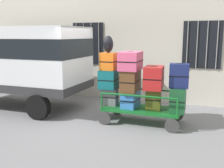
# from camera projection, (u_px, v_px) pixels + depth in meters

# --- Properties ---
(ground_plane) EXTENTS (40.00, 40.00, 0.00)m
(ground_plane) POSITION_uv_depth(u_px,v_px,m) (110.00, 121.00, 7.31)
(ground_plane) COLOR gray
(building_wall) EXTENTS (12.00, 0.38, 5.00)m
(building_wall) POSITION_uv_depth(u_px,v_px,m) (137.00, 29.00, 9.30)
(building_wall) COLOR beige
(building_wall) RESTS_ON ground
(van) EXTENTS (4.49, 2.09, 2.55)m
(van) POSITION_uv_depth(u_px,v_px,m) (17.00, 58.00, 8.52)
(van) COLOR silver
(van) RESTS_ON ground
(luggage_cart) EXTENTS (2.09, 1.04, 0.40)m
(luggage_cart) POSITION_uv_depth(u_px,v_px,m) (142.00, 111.00, 7.08)
(luggage_cart) COLOR #146023
(luggage_cart) RESTS_ON ground
(cart_railing) EXTENTS (1.98, 0.90, 0.45)m
(cart_railing) POSITION_uv_depth(u_px,v_px,m) (142.00, 95.00, 7.00)
(cart_railing) COLOR #146023
(cart_railing) RESTS_ON luggage_cart
(suitcase_left_bottom) EXTENTS (0.48, 0.29, 0.48)m
(suitcase_left_bottom) POSITION_uv_depth(u_px,v_px,m) (109.00, 97.00, 7.35)
(suitcase_left_bottom) COLOR slate
(suitcase_left_bottom) RESTS_ON luggage_cart
(suitcase_left_middle) EXTENTS (0.47, 0.63, 0.50)m
(suitcase_left_middle) POSITION_uv_depth(u_px,v_px,m) (109.00, 79.00, 7.28)
(suitcase_left_middle) COLOR #0F5960
(suitcase_left_middle) RESTS_ON suitcase_left_bottom
(suitcase_left_top) EXTENTS (0.41, 0.37, 0.47)m
(suitcase_left_top) POSITION_uv_depth(u_px,v_px,m) (108.00, 61.00, 7.13)
(suitcase_left_top) COLOR orange
(suitcase_left_top) RESTS_ON suitcase_left_middle
(suitcase_midleft_bottom) EXTENTS (0.42, 0.63, 0.45)m
(suitcase_midleft_bottom) POSITION_uv_depth(u_px,v_px,m) (131.00, 99.00, 7.14)
(suitcase_midleft_bottom) COLOR #3372C6
(suitcase_midleft_bottom) RESTS_ON luggage_cart
(suitcase_midleft_middle) EXTENTS (0.43, 0.77, 0.57)m
(suitcase_midleft_middle) POSITION_uv_depth(u_px,v_px,m) (131.00, 81.00, 7.03)
(suitcase_midleft_middle) COLOR brown
(suitcase_midleft_middle) RESTS_ON suitcase_midleft_bottom
(suitcase_midleft_top) EXTENTS (0.52, 0.79, 0.48)m
(suitcase_midleft_top) POSITION_uv_depth(u_px,v_px,m) (131.00, 61.00, 6.91)
(suitcase_midleft_top) COLOR #CC4C72
(suitcase_midleft_top) RESTS_ON suitcase_midleft_middle
(suitcase_center_bottom) EXTENTS (0.41, 0.29, 0.55)m
(suitcase_center_bottom) POSITION_uv_depth(u_px,v_px,m) (153.00, 99.00, 6.89)
(suitcase_center_bottom) COLOR #4C5119
(suitcase_center_bottom) RESTS_ON luggage_cart
(suitcase_center_middle) EXTENTS (0.50, 0.70, 0.59)m
(suitcase_center_middle) POSITION_uv_depth(u_px,v_px,m) (154.00, 78.00, 6.78)
(suitcase_center_middle) COLOR #B21E1E
(suitcase_center_middle) RESTS_ON suitcase_center_bottom
(suitcase_midright_bottom) EXTENTS (0.39, 0.50, 0.63)m
(suitcase_midright_bottom) POSITION_uv_depth(u_px,v_px,m) (178.00, 100.00, 6.66)
(suitcase_midright_bottom) COLOR #194C28
(suitcase_midright_bottom) RESTS_ON luggage_cart
(suitcase_midright_middle) EXTENTS (0.51, 0.41, 0.60)m
(suitcase_midright_middle) POSITION_uv_depth(u_px,v_px,m) (179.00, 76.00, 6.58)
(suitcase_midright_middle) COLOR navy
(suitcase_midright_middle) RESTS_ON suitcase_midright_bottom
(backpack) EXTENTS (0.27, 0.22, 0.44)m
(backpack) POSITION_uv_depth(u_px,v_px,m) (108.00, 44.00, 7.04)
(backpack) COLOR black
(backpack) RESTS_ON suitcase_left_top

